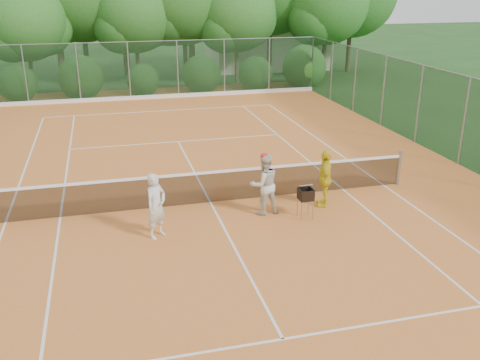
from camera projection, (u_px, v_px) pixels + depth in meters
name	position (u px, v px, depth m)	size (l,w,h in m)	color
ground	(211.00, 203.00, 15.27)	(120.00, 120.00, 0.00)	#1D4318
clay_court	(211.00, 203.00, 15.27)	(18.00, 36.00, 0.02)	orange
club_building	(266.00, 47.00, 38.62)	(8.00, 5.00, 3.00)	beige
tennis_net	(210.00, 186.00, 15.09)	(11.97, 0.10, 1.10)	gray
player_white	(156.00, 206.00, 12.98)	(0.60, 0.40, 1.65)	silver
player_center_grp	(264.00, 184.00, 14.30)	(0.90, 0.75, 1.71)	beige
player_yellow	(325.00, 179.00, 14.81)	(0.95, 0.39, 1.62)	yellow
ball_hopper	(306.00, 195.00, 14.10)	(0.36, 0.36, 0.82)	gray
stray_ball_a	(110.00, 110.00, 26.04)	(0.07, 0.07, 0.07)	#C8DB32
stray_ball_b	(220.00, 116.00, 24.88)	(0.07, 0.07, 0.07)	#C4D832
stray_ball_c	(157.00, 109.00, 26.21)	(0.07, 0.07, 0.07)	#AECC2F
court_markings	(211.00, 203.00, 15.26)	(11.03, 23.83, 0.01)	white
fence_back	(154.00, 70.00, 28.34)	(18.07, 0.07, 3.00)	#19381E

